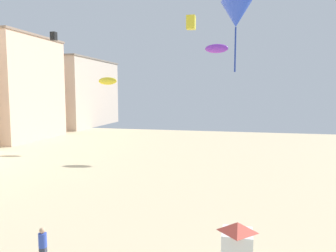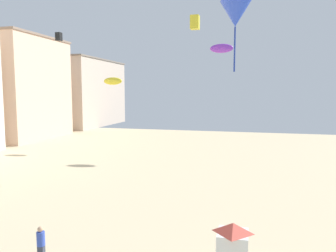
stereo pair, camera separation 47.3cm
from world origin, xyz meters
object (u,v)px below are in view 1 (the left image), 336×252
at_px(lifeguard_stand, 237,241).
at_px(kite_yellow_parafoil, 108,81).
at_px(kite_black_box, 54,36).
at_px(kite_blue_delta, 236,15).
at_px(kite_yellow_box, 191,22).
at_px(kite_flyer, 43,244).
at_px(kite_purple_parafoil, 217,49).

relative_size(lifeguard_stand, kite_yellow_parafoil, 1.02).
bearing_deg(kite_black_box, kite_blue_delta, -36.19).
height_order(kite_yellow_parafoil, kite_yellow_box, kite_yellow_box).
height_order(lifeguard_stand, kite_blue_delta, kite_blue_delta).
bearing_deg(kite_flyer, kite_blue_delta, 33.92).
bearing_deg(kite_yellow_box, kite_black_box, -172.28).
xyz_separation_m(lifeguard_stand, kite_black_box, (-18.80, 18.46, 11.08)).
relative_size(kite_yellow_parafoil, kite_yellow_box, 1.91).
height_order(kite_purple_parafoil, kite_blue_delta, kite_purple_parafoil).
bearing_deg(kite_flyer, kite_black_box, 120.05).
bearing_deg(kite_yellow_box, kite_blue_delta, -73.11).
height_order(lifeguard_stand, kite_black_box, kite_black_box).
xyz_separation_m(lifeguard_stand, kite_yellow_parafoil, (-16.85, 27.26, 6.83)).
height_order(lifeguard_stand, kite_yellow_box, kite_yellow_box).
bearing_deg(kite_yellow_parafoil, lifeguard_stand, -58.27).
height_order(kite_flyer, kite_black_box, kite_black_box).
xyz_separation_m(kite_yellow_parafoil, kite_blue_delta, (16.51, -22.30, 2.34)).
distance_m(kite_flyer, kite_yellow_parafoil, 29.88).
relative_size(lifeguard_stand, kite_purple_parafoil, 0.93).
bearing_deg(kite_blue_delta, kite_yellow_parafoil, 126.51).
height_order(kite_yellow_parafoil, kite_black_box, kite_black_box).
relative_size(kite_purple_parafoil, kite_yellow_box, 2.09).
xyz_separation_m(kite_yellow_box, kite_black_box, (-13.79, -1.87, -1.08)).
distance_m(kite_purple_parafoil, kite_yellow_box, 7.82).
height_order(kite_flyer, kite_blue_delta, kite_blue_delta).
relative_size(kite_purple_parafoil, kite_yellow_parafoil, 1.10).
bearing_deg(kite_black_box, kite_flyer, -59.74).
bearing_deg(kite_yellow_parafoil, kite_purple_parafoil, 2.02).
bearing_deg(kite_purple_parafoil, kite_blue_delta, -83.14).
bearing_deg(kite_black_box, kite_yellow_parafoil, 77.47).
height_order(lifeguard_stand, kite_yellow_parafoil, kite_yellow_parafoil).
bearing_deg(kite_flyer, kite_yellow_parafoil, 107.81).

